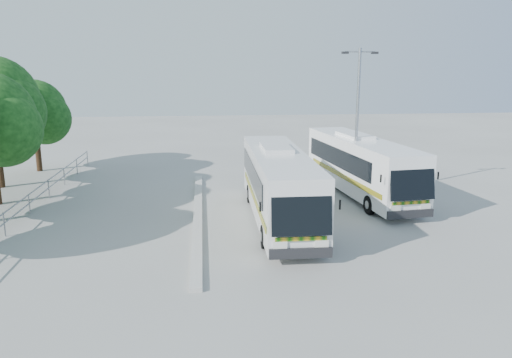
{
  "coord_description": "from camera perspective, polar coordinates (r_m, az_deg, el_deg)",
  "views": [
    {
      "loc": [
        -1.96,
        -20.07,
        6.7
      ],
      "look_at": [
        0.35,
        1.71,
        1.74
      ],
      "focal_mm": 35.0,
      "sensor_mm": 36.0,
      "label": 1
    }
  ],
  "objects": [
    {
      "name": "ground",
      "position": [
        21.25,
        -0.46,
        -5.63
      ],
      "size": [
        100.0,
        100.0,
        0.0
      ],
      "primitive_type": "plane",
      "color": "#A2A29D",
      "rests_on": "ground"
    },
    {
      "name": "tree_far_e",
      "position": [
        35.14,
        -23.92,
        7.07
      ],
      "size": [
        4.54,
        4.28,
        5.92
      ],
      "color": "#382314",
      "rests_on": "ground"
    },
    {
      "name": "coach_main",
      "position": [
        21.95,
        2.61,
        -0.52
      ],
      "size": [
        2.39,
        10.97,
        3.04
      ],
      "rotation": [
        0.0,
        0.0,
        -0.01
      ],
      "color": "silver",
      "rests_on": "ground"
    },
    {
      "name": "lamppost",
      "position": [
        25.87,
        11.48,
        6.93
      ],
      "size": [
        1.86,
        0.25,
        7.59
      ],
      "rotation": [
        0.0,
        0.0,
        0.04
      ],
      "color": "#989CA1",
      "rests_on": "ground"
    },
    {
      "name": "railing",
      "position": [
        26.06,
        -23.86,
        -1.58
      ],
      "size": [
        0.06,
        22.0,
        1.0
      ],
      "color": "gray",
      "rests_on": "ground"
    },
    {
      "name": "kerb_divider",
      "position": [
        23.04,
        -6.67,
        -4.05
      ],
      "size": [
        0.4,
        16.0,
        0.15
      ],
      "primitive_type": "cube",
      "color": "#B2B2AD",
      "rests_on": "ground"
    },
    {
      "name": "coach_adjacent",
      "position": [
        26.86,
        11.86,
        1.62
      ],
      "size": [
        3.34,
        10.96,
        2.99
      ],
      "rotation": [
        0.0,
        0.0,
        0.11
      ],
      "color": "white",
      "rests_on": "ground"
    }
  ]
}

